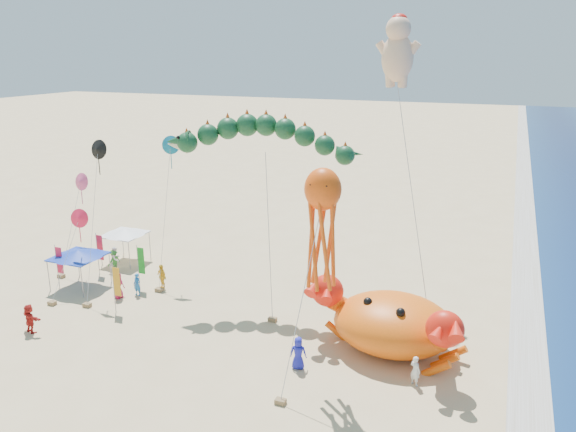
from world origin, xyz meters
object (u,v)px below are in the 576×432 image
(crab_inflatable, at_px, (393,322))
(canopy_blue, at_px, (78,254))
(octopus_kite, at_px, (322,220))
(cherub_kite, at_px, (398,49))
(dragon_kite, at_px, (263,143))
(canopy_white, at_px, (124,232))

(crab_inflatable, distance_m, canopy_blue, 22.18)
(octopus_kite, bearing_deg, canopy_blue, 166.08)
(cherub_kite, relative_size, octopus_kite, 1.68)
(crab_inflatable, height_order, canopy_blue, crab_inflatable)
(crab_inflatable, bearing_deg, cherub_kite, 103.96)
(crab_inflatable, relative_size, dragon_kite, 0.74)
(dragon_kite, height_order, canopy_blue, dragon_kite)
(cherub_kite, distance_m, canopy_blue, 25.58)
(canopy_blue, relative_size, canopy_white, 1.08)
(crab_inflatable, xyz_separation_m, octopus_kite, (-2.83, -4.07, 6.66))
(canopy_blue, xyz_separation_m, canopy_white, (-0.11, 5.27, -0.00))
(crab_inflatable, relative_size, cherub_kite, 0.49)
(dragon_kite, relative_size, canopy_blue, 3.54)
(crab_inflatable, xyz_separation_m, canopy_white, (-22.27, 5.99, 0.71))
(crab_inflatable, bearing_deg, octopus_kite, -124.80)
(dragon_kite, relative_size, cherub_kite, 0.67)
(crab_inflatable, distance_m, canopy_white, 23.07)
(octopus_kite, xyz_separation_m, canopy_white, (-19.44, 10.06, -5.95))
(canopy_white, bearing_deg, canopy_blue, -88.79)
(crab_inflatable, height_order, cherub_kite, cherub_kite)
(canopy_blue, bearing_deg, dragon_kite, 14.90)
(crab_inflatable, bearing_deg, dragon_kite, 156.72)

